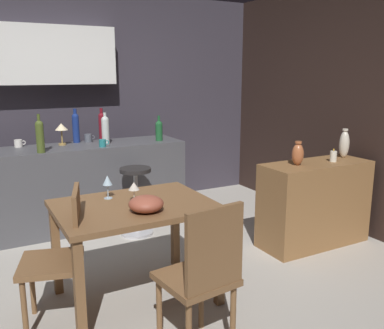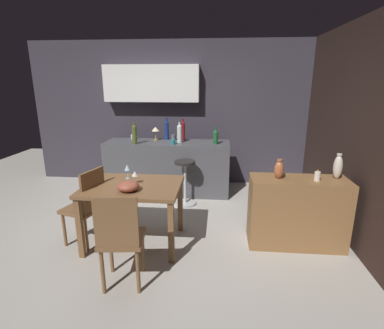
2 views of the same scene
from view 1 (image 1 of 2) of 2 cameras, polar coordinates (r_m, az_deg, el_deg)
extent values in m
plane|color=#B7B2A8|center=(3.62, -8.35, -15.13)|extent=(9.00, 9.00, 0.00)
cube|color=#38333D|center=(5.26, -16.83, 7.89)|extent=(5.20, 0.10, 2.60)
cube|color=white|center=(5.07, -20.34, 13.74)|extent=(1.70, 0.32, 0.64)
cube|color=#33231E|center=(4.93, 19.01, 7.49)|extent=(0.10, 4.40, 2.60)
cube|color=brown|center=(3.07, -7.82, -5.68)|extent=(1.10, 0.83, 0.04)
cube|color=brown|center=(3.41, -17.94, -10.96)|extent=(0.06, 0.06, 0.70)
cube|color=brown|center=(3.69, -2.30, -8.49)|extent=(0.06, 0.06, 0.70)
cube|color=brown|center=(2.76, -14.98, -16.51)|extent=(0.06, 0.06, 0.70)
cube|color=brown|center=(3.11, 3.76, -12.68)|extent=(0.06, 0.06, 0.70)
cube|color=#4C4C51|center=(4.76, -13.92, -2.77)|extent=(2.10, 0.60, 0.90)
cube|color=olive|center=(4.29, 16.23, -5.11)|extent=(1.10, 0.44, 0.82)
cube|color=brown|center=(2.98, -18.50, -12.57)|extent=(0.50, 0.50, 0.04)
cube|color=brown|center=(2.87, -15.24, -8.00)|extent=(0.14, 0.37, 0.49)
cylinder|color=brown|center=(2.97, -21.74, -17.93)|extent=(0.04, 0.04, 0.42)
cylinder|color=brown|center=(3.25, -20.82, -15.12)|extent=(0.04, 0.04, 0.42)
cylinder|color=brown|center=(2.93, -15.26, -17.89)|extent=(0.04, 0.04, 0.42)
cylinder|color=brown|center=(3.21, -14.97, -15.03)|extent=(0.04, 0.04, 0.42)
cube|color=brown|center=(2.58, 0.49, -15.20)|extent=(0.44, 0.44, 0.04)
cube|color=brown|center=(2.35, 3.10, -11.54)|extent=(0.38, 0.07, 0.49)
cylinder|color=brown|center=(2.75, -4.46, -19.29)|extent=(0.04, 0.04, 0.45)
cylinder|color=brown|center=(2.90, 1.26, -17.43)|extent=(0.04, 0.04, 0.45)
cylinder|color=brown|center=(2.68, 5.56, -20.15)|extent=(0.04, 0.04, 0.45)
cylinder|color=#262323|center=(4.32, -7.69, -0.73)|extent=(0.32, 0.32, 0.04)
cylinder|color=silver|center=(4.41, -7.56, -5.11)|extent=(0.04, 0.04, 0.67)
cylinder|color=silver|center=(4.52, -7.44, -9.11)|extent=(0.34, 0.34, 0.03)
cylinder|color=silver|center=(3.22, -11.29, -4.49)|extent=(0.06, 0.06, 0.00)
cylinder|color=silver|center=(3.21, -11.32, -3.59)|extent=(0.01, 0.01, 0.10)
cone|color=silver|center=(3.19, -11.39, -2.09)|extent=(0.07, 0.07, 0.07)
cylinder|color=silver|center=(3.11, -7.81, -5.00)|extent=(0.07, 0.07, 0.00)
cylinder|color=silver|center=(3.10, -7.84, -4.19)|extent=(0.01, 0.01, 0.09)
cone|color=silver|center=(3.08, -7.88, -2.90)|extent=(0.08, 0.08, 0.06)
ellipsoid|color=#9E4C38|center=(2.87, -6.24, -5.32)|extent=(0.24, 0.24, 0.11)
cylinder|color=navy|center=(4.84, -15.44, 4.56)|extent=(0.08, 0.08, 0.29)
sphere|color=navy|center=(4.82, -15.54, 6.24)|extent=(0.08, 0.08, 0.08)
cylinder|color=navy|center=(4.81, -15.58, 6.90)|extent=(0.04, 0.04, 0.07)
cylinder|color=maroon|center=(4.90, -12.10, 4.81)|extent=(0.07, 0.07, 0.28)
sphere|color=maroon|center=(4.88, -12.17, 6.45)|extent=(0.07, 0.07, 0.07)
cylinder|color=maroon|center=(4.88, -12.20, 7.08)|extent=(0.03, 0.03, 0.07)
cylinder|color=#475623|center=(4.32, -19.88, 3.31)|extent=(0.08, 0.08, 0.28)
sphere|color=#475623|center=(4.30, -20.01, 5.12)|extent=(0.08, 0.08, 0.08)
cylinder|color=#475623|center=(4.30, -20.07, 5.94)|extent=(0.03, 0.03, 0.08)
cylinder|color=silver|center=(4.67, -11.64, 4.34)|extent=(0.08, 0.08, 0.26)
sphere|color=silver|center=(4.66, -11.71, 5.93)|extent=(0.08, 0.08, 0.08)
cylinder|color=silver|center=(4.65, -11.74, 6.57)|extent=(0.03, 0.03, 0.06)
cylinder|color=#1E592D|center=(4.81, -4.49, 4.34)|extent=(0.08, 0.08, 0.19)
sphere|color=#1E592D|center=(4.80, -4.51, 5.44)|extent=(0.08, 0.08, 0.08)
cylinder|color=#1E592D|center=(4.80, -4.52, 6.17)|extent=(0.03, 0.03, 0.07)
cylinder|color=teal|center=(4.50, -12.03, 2.85)|extent=(0.07, 0.07, 0.08)
torus|color=teal|center=(4.51, -11.45, 2.95)|extent=(0.05, 0.01, 0.05)
cylinder|color=white|center=(4.75, -22.47, 2.66)|extent=(0.08, 0.08, 0.08)
torus|color=white|center=(4.76, -21.86, 2.76)|extent=(0.05, 0.01, 0.05)
cylinder|color=#515660|center=(4.85, -13.88, 3.50)|extent=(0.08, 0.08, 0.09)
torus|color=#515660|center=(4.86, -13.28, 3.60)|extent=(0.05, 0.01, 0.05)
cylinder|color=#A58447|center=(4.73, -17.15, 2.65)|extent=(0.08, 0.08, 0.02)
cylinder|color=#A58447|center=(4.71, -17.21, 3.63)|extent=(0.02, 0.02, 0.14)
cone|color=beige|center=(4.70, -17.29, 4.91)|extent=(0.13, 0.13, 0.07)
cylinder|color=white|center=(4.27, 18.60, 1.05)|extent=(0.06, 0.06, 0.10)
ellipsoid|color=yellow|center=(4.26, 18.66, 1.88)|extent=(0.01, 0.01, 0.03)
ellipsoid|color=#B26038|center=(4.01, 14.13, 1.34)|extent=(0.11, 0.11, 0.21)
cylinder|color=#B26038|center=(3.99, 14.22, 2.93)|extent=(0.06, 0.06, 0.02)
ellipsoid|color=beige|center=(4.50, 19.92, 2.60)|extent=(0.10, 0.10, 0.27)
cylinder|color=beige|center=(4.48, 20.06, 4.45)|extent=(0.05, 0.05, 0.02)
camera|label=2|loc=(2.05, 74.96, 9.85)|focal=27.77mm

